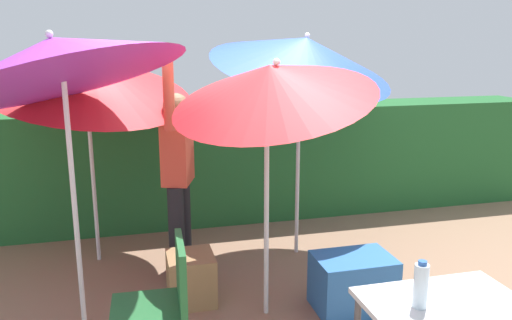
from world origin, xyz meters
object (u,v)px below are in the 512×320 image
object	(u,v)px
crate_cardboard	(191,278)
umbrella_navy	(57,60)
cooler_box	(353,283)
bottle_water	(421,285)
umbrella_yellow	(303,54)
umbrella_orange	(272,83)
chair_plastic	(161,303)
person_vendor	(178,170)
umbrella_rainbow	(90,73)

from	to	relation	value
crate_cardboard	umbrella_navy	bearing A→B (deg)	-165.28
umbrella_navy	cooler_box	bearing A→B (deg)	-5.76
crate_cardboard	bottle_water	bearing A→B (deg)	-62.83
umbrella_yellow	umbrella_navy	size ratio (longest dim) A/B	0.99
umbrella_orange	chair_plastic	distance (m)	1.60
chair_plastic	person_vendor	bearing A→B (deg)	79.83
umbrella_rainbow	person_vendor	size ratio (longest dim) A/B	1.19
umbrella_yellow	cooler_box	xyz separation A→B (m)	(0.03, -1.15, -1.70)
umbrella_yellow	chair_plastic	xyz separation A→B (m)	(-1.45, -1.65, -1.40)
umbrella_orange	bottle_water	world-z (taller)	umbrella_orange
umbrella_yellow	person_vendor	size ratio (longest dim) A/B	1.27
person_vendor	chair_plastic	bearing A→B (deg)	-100.17
umbrella_rainbow	umbrella_yellow	world-z (taller)	umbrella_yellow
umbrella_navy	crate_cardboard	size ratio (longest dim) A/B	6.12
umbrella_rainbow	chair_plastic	bearing A→B (deg)	-77.63
umbrella_orange	crate_cardboard	size ratio (longest dim) A/B	5.53
chair_plastic	crate_cardboard	distance (m)	1.01
cooler_box	crate_cardboard	distance (m)	1.27
chair_plastic	bottle_water	distance (m)	1.50
umbrella_yellow	umbrella_navy	bearing A→B (deg)	-154.58
person_vendor	umbrella_orange	bearing A→B (deg)	-59.03
bottle_water	chair_plastic	bearing A→B (deg)	144.88
umbrella_orange	person_vendor	xyz separation A→B (m)	(-0.57, 0.95, -0.81)
cooler_box	person_vendor	bearing A→B (deg)	139.71
umbrella_navy	person_vendor	bearing A→B (deg)	45.19
umbrella_rainbow	cooler_box	bearing A→B (deg)	-37.18
umbrella_rainbow	umbrella_yellow	size ratio (longest dim) A/B	0.94
chair_plastic	crate_cardboard	size ratio (longest dim) A/B	2.28
person_vendor	umbrella_yellow	bearing A→B (deg)	6.08
umbrella_navy	cooler_box	distance (m)	2.65
umbrella_yellow	crate_cardboard	size ratio (longest dim) A/B	6.09
crate_cardboard	person_vendor	bearing A→B (deg)	91.51
umbrella_orange	umbrella_rainbow	bearing A→B (deg)	132.76
umbrella_yellow	person_vendor	xyz separation A→B (m)	(-1.18, -0.13, -0.98)
umbrella_orange	bottle_water	distance (m)	1.68
chair_plastic	bottle_water	xyz separation A→B (m)	(1.19, -0.84, 0.38)
crate_cardboard	chair_plastic	bearing A→B (deg)	-107.47
crate_cardboard	umbrella_rainbow	bearing A→B (deg)	124.89
umbrella_navy	bottle_water	size ratio (longest dim) A/B	9.96
umbrella_rainbow	umbrella_orange	distance (m)	1.87
umbrella_orange	umbrella_yellow	xyz separation A→B (m)	(0.61, 1.08, 0.17)
umbrella_yellow	person_vendor	bearing A→B (deg)	-173.92
umbrella_yellow	cooler_box	bearing A→B (deg)	-88.33
person_vendor	chair_plastic	xyz separation A→B (m)	(-0.27, -1.52, -0.42)
umbrella_rainbow	chair_plastic	size ratio (longest dim) A/B	2.52
bottle_water	umbrella_navy	bearing A→B (deg)	138.44
umbrella_yellow	cooler_box	distance (m)	2.05
umbrella_yellow	bottle_water	world-z (taller)	umbrella_yellow
umbrella_rainbow	bottle_water	world-z (taller)	umbrella_rainbow
umbrella_yellow	person_vendor	world-z (taller)	umbrella_yellow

